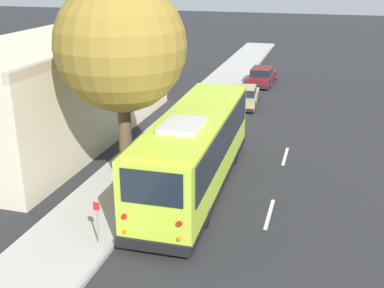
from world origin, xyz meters
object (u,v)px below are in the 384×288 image
at_px(street_tree, 122,37).
at_px(sign_post_far, 118,202).
at_px(shuttle_bus, 195,147).
at_px(parked_sedan_maroon, 262,76).
at_px(sign_post_near, 98,223).
at_px(parked_sedan_tan, 244,97).

relative_size(street_tree, sign_post_far, 6.35).
height_order(shuttle_bus, sign_post_far, shuttle_bus).
height_order(parked_sedan_maroon, sign_post_near, sign_post_near).
bearing_deg(parked_sedan_tan, sign_post_near, 170.94).
relative_size(parked_sedan_tan, sign_post_near, 2.78).
bearing_deg(parked_sedan_tan, street_tree, 166.27).
relative_size(shuttle_bus, sign_post_near, 7.15).
bearing_deg(street_tree, sign_post_near, -169.76).
xyz_separation_m(parked_sedan_maroon, street_tree, (-20.33, 2.55, 5.63)).
relative_size(parked_sedan_maroon, sign_post_near, 3.08).
distance_m(parked_sedan_maroon, sign_post_far, 23.16).
height_order(shuttle_bus, parked_sedan_tan, shuttle_bus).
bearing_deg(sign_post_near, street_tree, 10.24).
xyz_separation_m(sign_post_near, sign_post_far, (1.60, 0.00, -0.06)).
relative_size(shuttle_bus, street_tree, 1.22).
distance_m(shuttle_bus, sign_post_near, 5.62).
xyz_separation_m(street_tree, sign_post_near, (-4.37, -0.79, -5.29)).
height_order(street_tree, sign_post_far, street_tree).
bearing_deg(shuttle_bus, sign_post_near, 159.83).
height_order(parked_sedan_maroon, sign_post_far, sign_post_far).
bearing_deg(parked_sedan_tan, sign_post_far, 170.49).
height_order(shuttle_bus, sign_post_near, shuttle_bus).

